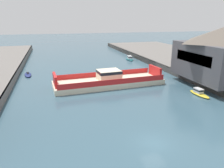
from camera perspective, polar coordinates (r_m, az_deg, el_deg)
name	(u,v)px	position (r m, az deg, el deg)	size (l,w,h in m)	color
ground_plane	(154,143)	(25.95, 11.09, -15.10)	(400.00, 400.00, 0.00)	#385666
chain_ferry	(109,80)	(45.78, -0.83, 0.95)	(23.70, 8.45, 3.31)	beige
moored_boat_near_left	(199,93)	(43.14, 22.22, -2.15)	(1.80, 4.99, 1.22)	yellow
moored_boat_near_right	(130,58)	(75.15, 4.70, 6.85)	(2.43, 6.14, 1.46)	#237075
moored_boat_mid_left	(28,75)	(57.94, -21.54, 2.36)	(2.26, 5.71, 0.93)	navy
warehouse_shed	(222,53)	(50.31, 27.40, 7.45)	(14.25, 15.53, 10.64)	#4C4C51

